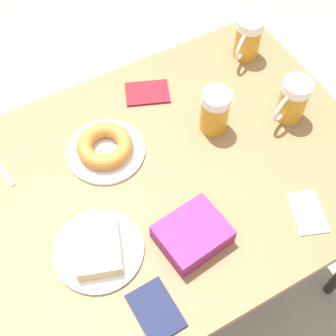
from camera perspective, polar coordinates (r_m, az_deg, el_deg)
name	(u,v)px	position (r m, az deg, el deg)	size (l,w,h in m)	color
ground_plane	(168,273)	(1.88, 0.00, -12.66)	(8.00, 8.00, 0.00)	gray
table	(168,184)	(1.26, 0.00, -1.98)	(0.80, 1.09, 0.74)	olive
plate_with_cake	(98,248)	(1.11, -8.55, -9.63)	(0.21, 0.21, 0.05)	white
plate_with_donut	(105,148)	(1.24, -7.68, 2.49)	(0.21, 0.21, 0.05)	white
beer_mug_left	(291,99)	(1.32, 14.81, 8.08)	(0.08, 0.12, 0.13)	#C68C23
beer_mug_center	(248,38)	(1.46, 9.67, 15.32)	(0.09, 0.11, 0.13)	#C68C23
beer_mug_right	(215,110)	(1.26, 5.75, 7.06)	(0.11, 0.09, 0.13)	#C68C23
napkin_folded	(308,212)	(1.20, 16.66, -5.19)	(0.14, 0.11, 0.00)	white
passport_near_edge	(147,93)	(1.38, -2.54, 9.15)	(0.13, 0.15, 0.01)	maroon
passport_far_edge	(156,311)	(1.06, -1.52, -16.98)	(0.13, 0.09, 0.01)	#141938
blue_pouch	(192,234)	(1.10, 3.00, -8.07)	(0.15, 0.17, 0.05)	#8C2366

